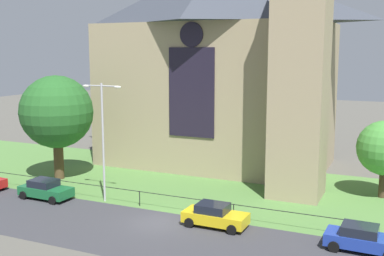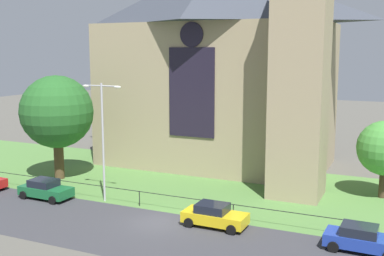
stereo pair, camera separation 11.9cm
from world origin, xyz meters
name	(u,v)px [view 1 (the left image)]	position (x,y,z in m)	size (l,w,h in m)	color
ground	(214,185)	(0.00, 10.00, 0.00)	(160.00, 160.00, 0.00)	#56544C
road_asphalt	(144,233)	(0.00, -2.00, 0.00)	(120.00, 8.00, 0.01)	#38383D
grass_verge	(205,191)	(0.00, 8.00, 0.00)	(120.00, 20.00, 0.01)	#517F3D
church_building	(221,62)	(-2.19, 17.25, 10.27)	(23.20, 16.20, 26.00)	tan
iron_railing	(140,193)	(-2.96, 2.50, 0.97)	(29.49, 0.07, 1.13)	black
tree_left_near	(57,112)	(-13.53, 6.24, 6.03)	(6.44, 6.44, 9.29)	#4C3823
streetlamp_near	(103,128)	(-5.99, 2.40, 5.67)	(3.37, 0.26, 9.02)	#B2B2B7
parked_car_green	(45,189)	(-10.55, 1.02, 0.74)	(4.25, 2.12, 1.51)	#196033
parked_car_yellow	(215,215)	(3.66, 0.89, 0.74)	(4.23, 2.07, 1.51)	gold
parked_car_blue	(362,238)	(12.80, 0.74, 0.74)	(4.25, 2.13, 1.51)	#1E3899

